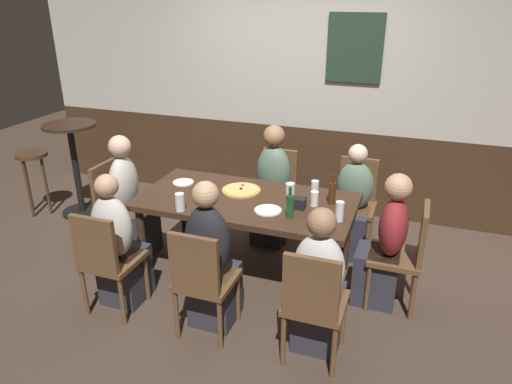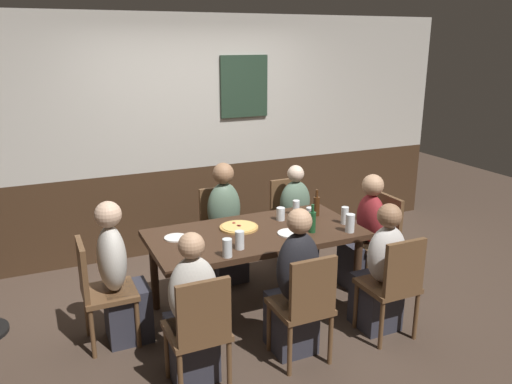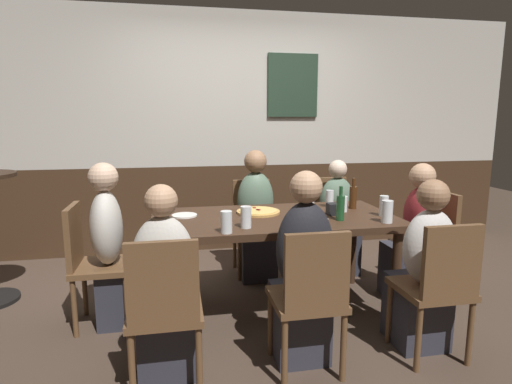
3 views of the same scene
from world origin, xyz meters
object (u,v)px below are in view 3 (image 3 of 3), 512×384
(beer_bottle_green, at_px, (340,207))
(pint_glass_pale, at_px, (330,200))
(person_head_west, at_px, (115,257))
(person_right_near, at_px, (422,278))
(person_left_near, at_px, (165,298))
(person_right_far, at_px, (338,225))
(chair_left_near, at_px, (164,306))
(tumbler_water, at_px, (343,205))
(chair_right_near, at_px, (438,283))
(pizza, at_px, (258,212))
(person_mid_near, at_px, (302,283))
(plate_white_small, at_px, (184,215))
(beer_glass_tall, at_px, (246,218))
(pint_glass_amber, at_px, (309,203))
(plate_white_large, at_px, (313,219))
(dining_table, at_px, (274,226))
(person_head_east, at_px, (413,242))
(chair_head_west, at_px, (91,258))
(pint_glass_stout, at_px, (226,223))
(chair_right_far, at_px, (332,217))
(chair_mid_near, at_px, (310,294))
(beer_bottle_brown, at_px, (353,197))
(tumbler_short, at_px, (387,213))
(chair_mid_far, at_px, (253,220))
(condiment_caddy, at_px, (335,209))
(chair_head_east, at_px, (431,238))
(person_mid_far, at_px, (256,224))

(beer_bottle_green, bearing_deg, pint_glass_pale, 78.60)
(person_head_west, xyz_separation_m, person_right_near, (1.97, -0.71, -0.03))
(person_left_near, distance_m, person_right_far, 2.14)
(chair_left_near, distance_m, person_right_near, 1.61)
(tumbler_water, bearing_deg, chair_right_near, -76.14)
(pizza, bearing_deg, person_mid_near, -83.47)
(person_mid_near, xyz_separation_m, pint_glass_pale, (0.53, 0.96, 0.30))
(chair_right_near, xyz_separation_m, person_right_near, (0.00, 0.16, -0.03))
(chair_right_near, xyz_separation_m, plate_white_small, (-1.47, 1.01, 0.25))
(chair_left_near, bearing_deg, tumbler_water, 34.20)
(beer_glass_tall, xyz_separation_m, beer_bottle_green, (0.71, 0.08, 0.03))
(pint_glass_amber, bearing_deg, plate_white_large, -103.62)
(dining_table, bearing_deg, person_right_far, 41.50)
(person_head_east, bearing_deg, plate_white_large, -169.73)
(chair_head_west, relative_size, pint_glass_stout, 6.09)
(person_head_east, xyz_separation_m, pint_glass_pale, (-0.63, 0.25, 0.33))
(chair_right_far, height_order, person_head_west, person_head_west)
(chair_mid_near, distance_m, chair_right_near, 0.80)
(chair_right_near, bearing_deg, chair_right_far, 90.00)
(beer_bottle_green, bearing_deg, beer_bottle_brown, 54.57)
(chair_head_west, bearing_deg, beer_bottle_brown, 4.34)
(person_left_near, relative_size, beer_bottle_brown, 4.48)
(chair_left_near, bearing_deg, chair_right_near, 0.00)
(tumbler_short, distance_m, beer_glass_tall, 1.01)
(beer_bottle_green, distance_m, beer_bottle_brown, 0.44)
(chair_mid_far, bearing_deg, person_mid_near, -90.00)
(person_head_west, relative_size, condiment_caddy, 10.66)
(pizza, bearing_deg, pint_glass_stout, -120.76)
(person_right_far, distance_m, tumbler_water, 0.77)
(pint_glass_pale, relative_size, beer_bottle_brown, 0.56)
(chair_left_near, bearing_deg, plate_white_large, 33.98)
(chair_head_west, xyz_separation_m, chair_right_near, (2.13, -0.87, 0.00))
(chair_left_near, bearing_deg, chair_mid_far, 65.37)
(chair_head_east, relative_size, tumbler_short, 5.53)
(chair_head_east, xyz_separation_m, chair_head_west, (-2.65, 0.00, 0.00))
(pint_glass_pale, xyz_separation_m, pint_glass_stout, (-0.94, -0.64, 0.01))
(chair_mid_far, bearing_deg, chair_head_east, -33.39)
(person_head_east, height_order, plate_white_small, person_head_east)
(beer_glass_tall, xyz_separation_m, tumbler_water, (0.84, 0.35, -0.02))
(beer_bottle_brown, bearing_deg, person_mid_far, 141.16)
(person_head_west, bearing_deg, beer_bottle_brown, 4.72)
(pint_glass_pale, relative_size, tumbler_water, 1.14)
(chair_head_west, relative_size, chair_right_far, 1.00)
(person_mid_far, bearing_deg, pint_glass_amber, -58.10)
(person_left_near, bearing_deg, chair_mid_far, 63.18)
(chair_left_near, xyz_separation_m, plate_white_small, (0.14, 1.01, 0.25))
(person_right_near, height_order, beer_bottle_brown, person_right_near)
(chair_left_near, relative_size, plate_white_small, 4.63)
(person_right_far, relative_size, beer_bottle_green, 4.30)
(tumbler_water, xyz_separation_m, beer_bottle_green, (-0.13, -0.27, 0.05))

